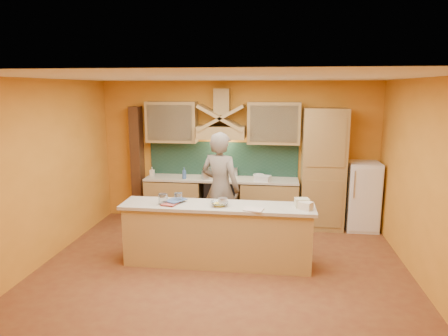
# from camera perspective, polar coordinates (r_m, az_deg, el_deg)

# --- Properties ---
(floor) EXTENTS (5.50, 5.00, 0.01)m
(floor) POSITION_cam_1_polar(r_m,az_deg,el_deg) (6.05, -0.40, -14.72)
(floor) COLOR brown
(floor) RESTS_ON ground
(ceiling) EXTENTS (5.50, 5.00, 0.01)m
(ceiling) POSITION_cam_1_polar(r_m,az_deg,el_deg) (5.44, -0.44, 12.85)
(ceiling) COLOR white
(ceiling) RESTS_ON wall_back
(wall_back) EXTENTS (5.50, 0.02, 2.80)m
(wall_back) POSITION_cam_1_polar(r_m,az_deg,el_deg) (8.02, 2.01, 2.31)
(wall_back) COLOR orange
(wall_back) RESTS_ON floor
(wall_front) EXTENTS (5.50, 0.02, 2.80)m
(wall_front) POSITION_cam_1_polar(r_m,az_deg,el_deg) (3.23, -6.56, -11.61)
(wall_front) COLOR orange
(wall_front) RESTS_ON floor
(wall_left) EXTENTS (0.02, 5.00, 2.80)m
(wall_left) POSITION_cam_1_polar(r_m,az_deg,el_deg) (6.54, -25.06, -0.83)
(wall_left) COLOR orange
(wall_left) RESTS_ON floor
(wall_right) EXTENTS (0.02, 5.00, 2.80)m
(wall_right) POSITION_cam_1_polar(r_m,az_deg,el_deg) (5.88, 27.20, -2.27)
(wall_right) COLOR orange
(wall_right) RESTS_ON floor
(base_cabinet_left) EXTENTS (1.10, 0.60, 0.86)m
(base_cabinet_left) POSITION_cam_1_polar(r_m,az_deg,el_deg) (8.15, -7.06, -4.61)
(base_cabinet_left) COLOR #A4824B
(base_cabinet_left) RESTS_ON floor
(base_cabinet_right) EXTENTS (1.10, 0.60, 0.86)m
(base_cabinet_right) POSITION_cam_1_polar(r_m,az_deg,el_deg) (7.90, 6.47, -5.10)
(base_cabinet_right) COLOR #A4824B
(base_cabinet_right) RESTS_ON floor
(counter_top) EXTENTS (3.00, 0.62, 0.04)m
(counter_top) POSITION_cam_1_polar(r_m,az_deg,el_deg) (7.85, -0.41, -1.59)
(counter_top) COLOR beige
(counter_top) RESTS_ON base_cabinet_left
(stove) EXTENTS (0.60, 0.58, 0.90)m
(stove) POSITION_cam_1_polar(r_m,az_deg,el_deg) (7.96, -0.40, -4.75)
(stove) COLOR black
(stove) RESTS_ON floor
(backsplash) EXTENTS (3.00, 0.03, 0.70)m
(backsplash) POSITION_cam_1_polar(r_m,az_deg,el_deg) (8.06, -0.13, 1.28)
(backsplash) COLOR #173329
(backsplash) RESTS_ON wall_back
(range_hood) EXTENTS (0.92, 0.50, 0.24)m
(range_hood) POSITION_cam_1_polar(r_m,az_deg,el_deg) (7.75, -0.36, 5.14)
(range_hood) COLOR #A4824B
(range_hood) RESTS_ON wall_back
(hood_chimney) EXTENTS (0.30, 0.30, 0.50)m
(hood_chimney) POSITION_cam_1_polar(r_m,az_deg,el_deg) (7.81, -0.27, 9.45)
(hood_chimney) COLOR #A4824B
(hood_chimney) RESTS_ON wall_back
(upper_cabinet_left) EXTENTS (1.00, 0.35, 0.80)m
(upper_cabinet_left) POSITION_cam_1_polar(r_m,az_deg,el_deg) (8.00, -7.46, 6.53)
(upper_cabinet_left) COLOR #A4824B
(upper_cabinet_left) RESTS_ON wall_back
(upper_cabinet_right) EXTENTS (1.00, 0.35, 0.80)m
(upper_cabinet_right) POSITION_cam_1_polar(r_m,az_deg,el_deg) (7.74, 7.11, 6.38)
(upper_cabinet_right) COLOR #A4824B
(upper_cabinet_right) RESTS_ON wall_back
(pantry_column) EXTENTS (0.80, 0.60, 2.30)m
(pantry_column) POSITION_cam_1_polar(r_m,az_deg,el_deg) (7.78, 13.96, -0.16)
(pantry_column) COLOR #A4824B
(pantry_column) RESTS_ON floor
(fridge) EXTENTS (0.58, 0.60, 1.30)m
(fridge) POSITION_cam_1_polar(r_m,az_deg,el_deg) (8.02, 19.13, -3.80)
(fridge) COLOR white
(fridge) RESTS_ON floor
(trim_column_left) EXTENTS (0.20, 0.30, 2.30)m
(trim_column_left) POSITION_cam_1_polar(r_m,az_deg,el_deg) (8.36, -12.24, 0.69)
(trim_column_left) COLOR #472816
(trim_column_left) RESTS_ON floor
(island_body) EXTENTS (2.80, 0.55, 0.88)m
(island_body) POSITION_cam_1_polar(r_m,az_deg,el_deg) (6.16, -0.96, -9.76)
(island_body) COLOR tan
(island_body) RESTS_ON floor
(island_top) EXTENTS (2.90, 0.62, 0.05)m
(island_top) POSITION_cam_1_polar(r_m,az_deg,el_deg) (6.00, -0.97, -5.48)
(island_top) COLOR beige
(island_top) RESTS_ON island_body
(person) EXTENTS (0.83, 0.69, 1.95)m
(person) POSITION_cam_1_polar(r_m,az_deg,el_deg) (6.80, -0.53, -2.98)
(person) COLOR #70665B
(person) RESTS_ON floor
(pot_large) EXTENTS (0.31, 0.31, 0.15)m
(pot_large) POSITION_cam_1_polar(r_m,az_deg,el_deg) (7.81, -2.29, -1.12)
(pot_large) COLOR #B6B6BD
(pot_large) RESTS_ON stove
(pot_small) EXTENTS (0.27, 0.27, 0.15)m
(pot_small) POSITION_cam_1_polar(r_m,az_deg,el_deg) (7.95, 0.19, -0.88)
(pot_small) COLOR silver
(pot_small) RESTS_ON stove
(soap_bottle_a) EXTENTS (0.08, 0.09, 0.18)m
(soap_bottle_a) POSITION_cam_1_polar(r_m,az_deg,el_deg) (8.16, -10.24, -0.49)
(soap_bottle_a) COLOR beige
(soap_bottle_a) RESTS_ON counter_top
(soap_bottle_b) EXTENTS (0.12, 0.12, 0.22)m
(soap_bottle_b) POSITION_cam_1_polar(r_m,az_deg,el_deg) (7.80, -5.70, -0.74)
(soap_bottle_b) COLOR #385A9A
(soap_bottle_b) RESTS_ON counter_top
(bowl_back) EXTENTS (0.30, 0.30, 0.07)m
(bowl_back) POSITION_cam_1_polar(r_m,az_deg,el_deg) (7.88, 4.98, -1.17)
(bowl_back) COLOR silver
(bowl_back) RESTS_ON counter_top
(dish_rack) EXTENTS (0.34, 0.30, 0.10)m
(dish_rack) POSITION_cam_1_polar(r_m,az_deg,el_deg) (7.64, 5.54, -1.47)
(dish_rack) COLOR silver
(dish_rack) RESTS_ON counter_top
(book_lower) EXTENTS (0.26, 0.32, 0.03)m
(book_lower) POSITION_cam_1_polar(r_m,az_deg,el_deg) (6.11, -8.49, -4.94)
(book_lower) COLOR #B54840
(book_lower) RESTS_ON island_top
(book_upper) EXTENTS (0.35, 0.38, 0.02)m
(book_upper) POSITION_cam_1_polar(r_m,az_deg,el_deg) (6.21, -7.68, -4.43)
(book_upper) COLOR #405A8E
(book_upper) RESTS_ON island_top
(jar_large) EXTENTS (0.17, 0.17, 0.16)m
(jar_large) POSITION_cam_1_polar(r_m,az_deg,el_deg) (6.07, -8.70, -4.40)
(jar_large) COLOR silver
(jar_large) RESTS_ON island_top
(jar_small) EXTENTS (0.13, 0.13, 0.14)m
(jar_small) POSITION_cam_1_polar(r_m,az_deg,el_deg) (6.14, -6.55, -4.22)
(jar_small) COLOR silver
(jar_small) RESTS_ON island_top
(kitchen_scale) EXTENTS (0.15, 0.15, 0.10)m
(kitchen_scale) POSITION_cam_1_polar(r_m,az_deg,el_deg) (5.93, -0.17, -4.93)
(kitchen_scale) COLOR silver
(kitchen_scale) RESTS_ON island_top
(mixing_bowl) EXTENTS (0.31, 0.31, 0.06)m
(mixing_bowl) POSITION_cam_1_polar(r_m,az_deg,el_deg) (5.93, -0.64, -5.12)
(mixing_bowl) COLOR white
(mixing_bowl) RESTS_ON island_top
(cloth) EXTENTS (0.30, 0.25, 0.02)m
(cloth) POSITION_cam_1_polar(r_m,az_deg,el_deg) (5.74, 4.24, -5.96)
(cloth) COLOR #C3B1A0
(cloth) RESTS_ON island_top
(grocery_bag_a) EXTENTS (0.22, 0.19, 0.13)m
(grocery_bag_a) POSITION_cam_1_polar(r_m,az_deg,el_deg) (5.97, 11.06, -4.89)
(grocery_bag_a) COLOR beige
(grocery_bag_a) RESTS_ON island_top
(grocery_bag_b) EXTENTS (0.23, 0.22, 0.11)m
(grocery_bag_b) POSITION_cam_1_polar(r_m,az_deg,el_deg) (5.87, 11.57, -5.28)
(grocery_bag_b) COLOR beige
(grocery_bag_b) RESTS_ON island_top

